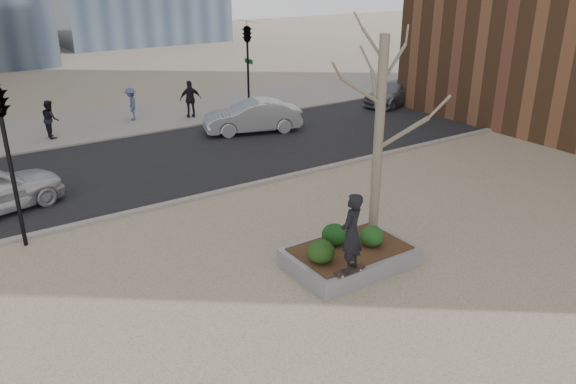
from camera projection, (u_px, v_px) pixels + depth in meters
ground at (317, 277)px, 13.43m from camera, size 120.00×120.00×0.00m
street at (160, 162)px, 21.16m from camera, size 60.00×8.00×0.02m
far_sidewalk at (105, 122)px, 26.57m from camera, size 60.00×6.00×0.02m
planter at (349, 257)px, 13.86m from camera, size 3.00×2.00×0.45m
planter_mulch at (350, 248)px, 13.76m from camera, size 2.70×1.70×0.04m
sycamore_tree at (380, 108)px, 13.26m from camera, size 2.80×2.80×6.60m
shrub_left at (321, 251)px, 13.00m from camera, size 0.65×0.65×0.55m
shrub_middle at (334, 235)px, 13.82m from camera, size 0.63×0.63×0.54m
shrub_right at (372, 236)px, 13.77m from camera, size 0.60×0.60×0.51m
skateboard at (350, 271)px, 12.71m from camera, size 0.78×0.20×0.08m
skateboarder at (351, 233)px, 12.34m from camera, size 0.80×0.69×1.86m
car_silver at (252, 116)px, 24.73m from camera, size 4.49×2.67×1.40m
car_third at (394, 93)px, 29.76m from camera, size 4.37×2.61×1.19m
pedestrian_a at (50, 119)px, 23.88m from camera, size 0.63×0.80×1.61m
pedestrian_b at (131, 104)px, 26.62m from camera, size 0.83×1.11×1.53m
pedestrian_c at (190, 99)px, 27.05m from camera, size 1.10×0.61×1.78m
traffic_light_near at (10, 165)px, 14.10m from camera, size 0.60×2.48×4.50m
traffic_light_far at (248, 69)px, 27.19m from camera, size 0.60×2.48×4.50m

